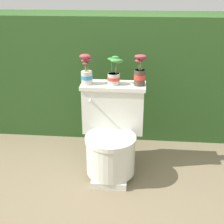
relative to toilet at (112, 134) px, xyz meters
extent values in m
plane|color=#75664C|center=(-0.04, -0.10, -0.34)|extent=(12.00, 12.00, 0.00)
cube|color=#284C1E|center=(-0.04, 0.88, 0.26)|extent=(3.14, 0.64, 1.19)
cube|color=silver|center=(0.00, -0.11, -0.31)|extent=(0.27, 0.36, 0.06)
cylinder|color=silver|center=(0.00, -0.11, -0.14)|extent=(0.38, 0.38, 0.27)
cylinder|color=silver|center=(0.00, -0.11, 0.01)|extent=(0.40, 0.40, 0.04)
cube|color=silver|center=(0.00, 0.13, 0.16)|extent=(0.49, 0.21, 0.38)
cube|color=silver|center=(0.00, 0.13, 0.36)|extent=(0.51, 0.23, 0.03)
cylinder|color=silver|center=(-0.17, 0.00, 0.27)|extent=(0.02, 0.05, 0.02)
cylinder|color=beige|center=(-0.21, 0.11, 0.43)|extent=(0.09, 0.09, 0.10)
cylinder|color=#2D84BC|center=(-0.21, 0.11, 0.44)|extent=(0.09, 0.09, 0.03)
cylinder|color=#332319|center=(-0.21, 0.11, 0.48)|extent=(0.08, 0.08, 0.01)
cylinder|color=#4C753D|center=(-0.19, 0.09, 0.53)|extent=(0.01, 0.01, 0.09)
ellipsoid|color=#93333D|center=(-0.19, 0.09, 0.58)|extent=(0.06, 0.04, 0.02)
cylinder|color=#4C753D|center=(-0.21, 0.09, 0.51)|extent=(0.01, 0.01, 0.06)
ellipsoid|color=#93333D|center=(-0.21, 0.09, 0.55)|extent=(0.05, 0.04, 0.01)
cylinder|color=#4C753D|center=(-0.21, 0.12, 0.52)|extent=(0.01, 0.01, 0.07)
ellipsoid|color=#93333D|center=(-0.21, 0.12, 0.57)|extent=(0.08, 0.06, 0.02)
cylinder|color=#4C753D|center=(-0.21, 0.09, 0.54)|extent=(0.01, 0.01, 0.11)
ellipsoid|color=#93333D|center=(-0.21, 0.09, 0.60)|extent=(0.09, 0.06, 0.04)
cylinder|color=beige|center=(0.00, 0.12, 0.42)|extent=(0.10, 0.10, 0.09)
cylinder|color=red|center=(0.00, 0.12, 0.43)|extent=(0.10, 0.10, 0.03)
cylinder|color=#332319|center=(0.00, 0.12, 0.46)|extent=(0.09, 0.09, 0.01)
cylinder|color=#4C753D|center=(0.01, 0.15, 0.53)|extent=(0.01, 0.01, 0.12)
ellipsoid|color=#387F38|center=(0.01, 0.15, 0.59)|extent=(0.06, 0.04, 0.02)
cylinder|color=#4C753D|center=(0.03, 0.15, 0.51)|extent=(0.01, 0.01, 0.08)
ellipsoid|color=#387F38|center=(0.03, 0.15, 0.56)|extent=(0.10, 0.07, 0.04)
cylinder|color=#4C753D|center=(-0.01, 0.14, 0.52)|extent=(0.01, 0.01, 0.10)
ellipsoid|color=#387F38|center=(-0.01, 0.14, 0.58)|extent=(0.07, 0.05, 0.02)
cylinder|color=#4C753D|center=(0.02, 0.12, 0.51)|extent=(0.01, 0.01, 0.09)
ellipsoid|color=#387F38|center=(0.02, 0.12, 0.57)|extent=(0.09, 0.06, 0.03)
cylinder|color=#47382D|center=(0.21, 0.12, 0.44)|extent=(0.09, 0.09, 0.12)
cylinder|color=red|center=(0.21, 0.12, 0.45)|extent=(0.09, 0.09, 0.04)
cylinder|color=#332319|center=(0.21, 0.12, 0.50)|extent=(0.08, 0.08, 0.01)
cylinder|color=#4C753D|center=(0.21, 0.10, 0.55)|extent=(0.01, 0.01, 0.10)
ellipsoid|color=#93333D|center=(0.21, 0.10, 0.61)|extent=(0.09, 0.07, 0.03)
cylinder|color=#4C753D|center=(0.20, 0.11, 0.53)|extent=(0.01, 0.01, 0.06)
ellipsoid|color=#93333D|center=(0.20, 0.11, 0.57)|extent=(0.07, 0.05, 0.03)
cylinder|color=#4C753D|center=(0.22, 0.11, 0.55)|extent=(0.01, 0.01, 0.09)
ellipsoid|color=#93333D|center=(0.22, 0.11, 0.60)|extent=(0.06, 0.04, 0.02)
camera|label=1|loc=(0.21, -2.23, 1.13)|focal=50.00mm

